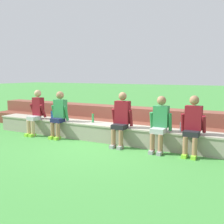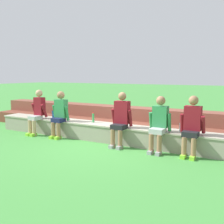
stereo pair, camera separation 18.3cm
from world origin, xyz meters
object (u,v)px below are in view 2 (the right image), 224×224
at_px(person_far_left, 37,111).
at_px(water_bottle_mid_right, 93,118).
at_px(person_left_of_center, 60,113).
at_px(person_right_of_center, 159,123).
at_px(person_center, 121,118).
at_px(water_bottle_center_gap, 53,114).
at_px(water_bottle_near_left, 181,127).
at_px(person_far_right, 192,124).

bearing_deg(person_far_left, water_bottle_mid_right, 10.58).
distance_m(person_left_of_center, person_right_of_center, 2.99).
bearing_deg(person_left_of_center, person_center, -0.15).
xyz_separation_m(person_center, person_right_of_center, (1.01, -0.01, -0.03)).
bearing_deg(water_bottle_center_gap, water_bottle_mid_right, 1.45).
bearing_deg(water_bottle_near_left, person_far_left, -176.44).
bearing_deg(person_far_left, water_bottle_center_gap, 39.85).
distance_m(person_center, person_far_right, 1.76).
relative_size(person_far_left, water_bottle_mid_right, 4.91).
relative_size(person_center, person_far_right, 1.02).
bearing_deg(person_right_of_center, person_center, 179.38).
relative_size(person_far_left, person_right_of_center, 1.03).
bearing_deg(person_far_left, person_center, -0.22).
height_order(person_right_of_center, water_bottle_mid_right, person_right_of_center).
xyz_separation_m(person_left_of_center, person_far_right, (3.74, 0.01, 0.00)).
distance_m(person_far_left, water_bottle_near_left, 4.32).
bearing_deg(water_bottle_near_left, person_right_of_center, -146.74).
xyz_separation_m(person_center, water_bottle_center_gap, (-2.49, 0.31, -0.13)).
distance_m(person_left_of_center, person_center, 1.98).
xyz_separation_m(water_bottle_near_left, water_bottle_center_gap, (-3.95, 0.03, 0.02)).
bearing_deg(person_center, person_far_left, 179.78).
relative_size(person_far_left, person_far_right, 1.00).
bearing_deg(person_center, person_left_of_center, 179.85).
distance_m(person_center, water_bottle_mid_right, 1.11).
bearing_deg(person_far_right, person_center, -179.38).
height_order(person_far_left, water_bottle_mid_right, person_far_left).
distance_m(water_bottle_mid_right, water_bottle_center_gap, 1.44).
height_order(person_center, person_right_of_center, person_center).
bearing_deg(person_left_of_center, person_far_left, 179.62).
relative_size(person_far_right, water_bottle_center_gap, 5.05).
xyz_separation_m(person_far_left, person_center, (2.85, -0.01, 0.02)).
bearing_deg(person_far_right, person_left_of_center, -179.79).
bearing_deg(person_right_of_center, water_bottle_near_left, 33.26).
bearing_deg(person_far_left, person_right_of_center, -0.33).
height_order(person_right_of_center, person_far_right, person_far_right).
bearing_deg(person_far_right, person_right_of_center, -177.69).
relative_size(person_far_left, person_left_of_center, 1.01).
xyz_separation_m(person_far_left, person_far_right, (4.61, 0.01, 0.01)).
height_order(person_center, water_bottle_near_left, person_center).
relative_size(water_bottle_mid_right, water_bottle_center_gap, 1.03).
distance_m(person_left_of_center, water_bottle_near_left, 3.45).
xyz_separation_m(person_far_left, person_right_of_center, (3.86, -0.02, -0.01)).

